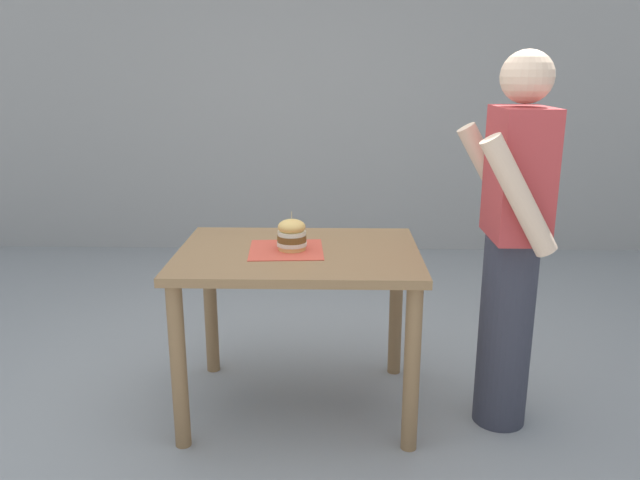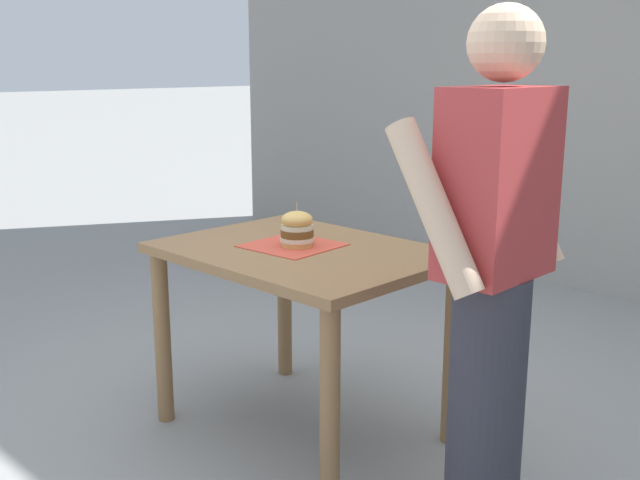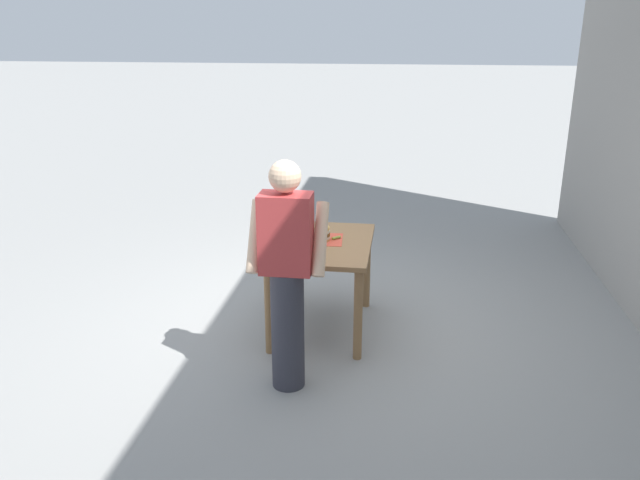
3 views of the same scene
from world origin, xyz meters
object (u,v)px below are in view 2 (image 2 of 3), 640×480
(pickle_spear, at_px, (310,237))
(diner_across_table, at_px, (491,280))
(patio_table, at_px, (303,280))
(sandwich, at_px, (297,229))

(pickle_spear, height_order, diner_across_table, diner_across_table)
(patio_table, height_order, sandwich, sandwich)
(diner_across_table, bearing_deg, sandwich, -96.63)
(sandwich, height_order, diner_across_table, diner_across_table)
(patio_table, bearing_deg, sandwich, -84.66)
(patio_table, bearing_deg, pickle_spear, -147.07)
(patio_table, height_order, pickle_spear, pickle_spear)
(patio_table, xyz_separation_m, sandwich, (0.00, -0.03, 0.21))
(pickle_spear, bearing_deg, patio_table, 32.93)
(diner_across_table, bearing_deg, patio_table, -97.01)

